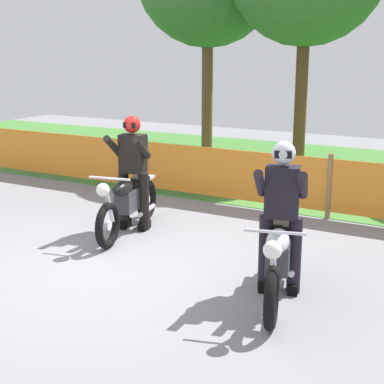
{
  "coord_description": "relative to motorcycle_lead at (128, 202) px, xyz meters",
  "views": [
    {
      "loc": [
        4.13,
        -5.42,
        2.65
      ],
      "look_at": [
        0.82,
        0.61,
        0.9
      ],
      "focal_mm": 53.59,
      "sensor_mm": 36.0,
      "label": 1
    }
  ],
  "objects": [
    {
      "name": "motorcycle_lead",
      "position": [
        0.0,
        0.0,
        0.0
      ],
      "size": [
        0.66,
        2.01,
        0.96
      ],
      "rotation": [
        0.0,
        0.0,
        -1.38
      ],
      "color": "black",
      "rests_on": "ground"
    },
    {
      "name": "rider_lead",
      "position": [
        -0.04,
        0.22,
        0.49
      ],
      "size": [
        0.62,
        0.74,
        1.69
      ],
      "rotation": [
        0.0,
        0.0,
        -1.38
      ],
      "color": "black",
      "rests_on": "ground"
    },
    {
      "name": "rider_trailing",
      "position": [
        2.65,
        -0.89,
        0.49
      ],
      "size": [
        0.65,
        0.76,
        1.69
      ],
      "rotation": [
        0.0,
        0.0,
        -1.3
      ],
      "color": "black",
      "rests_on": "ground"
    },
    {
      "name": "motorcycle_trailing",
      "position": [
        2.71,
        -1.1,
        -0.0
      ],
      "size": [
        0.78,
        1.98,
        0.96
      ],
      "rotation": [
        0.0,
        0.0,
        -1.3
      ],
      "color": "black",
      "rests_on": "ground"
    },
    {
      "name": "grass_verge",
      "position": [
        0.53,
        5.45,
        -0.46
      ],
      "size": [
        24.0,
        6.74,
        0.01
      ],
      "primitive_type": "cube",
      "color": "#427A33",
      "rests_on": "ground"
    },
    {
      "name": "barrier_fence",
      "position": [
        0.53,
        2.08,
        0.08
      ],
      "size": [
        11.06,
        0.08,
        1.05
      ],
      "color": "olive",
      "rests_on": "ground"
    },
    {
      "name": "ground",
      "position": [
        0.53,
        -1.14,
        -0.48
      ],
      "size": [
        24.0,
        24.0,
        0.02
      ],
      "primitive_type": "cube",
      "color": "gray"
    }
  ]
}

